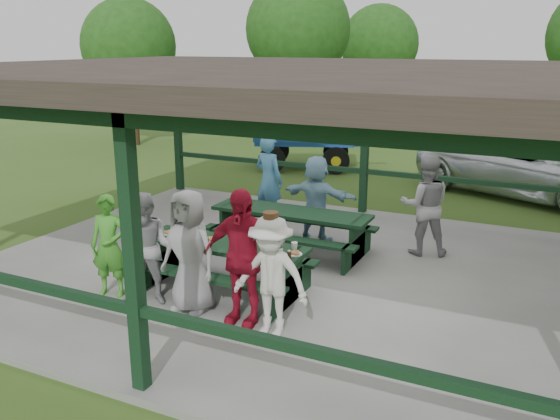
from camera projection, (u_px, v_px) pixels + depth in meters
The scene contains 19 objects.
ground at pixel (290, 275), 9.70m from camera, with size 90.00×90.00×0.00m, color #37591B.
concrete_slab at pixel (290, 272), 9.69m from camera, with size 10.00×8.00×0.10m, color slate.
pavilion_structure at pixel (291, 77), 8.84m from camera, with size 10.60×8.60×3.24m.
picnic_table_near at pixel (223, 260), 8.73m from camera, with size 2.54×1.39×0.75m.
picnic_table_far at pixel (291, 225), 10.38m from camera, with size 2.80×1.39×0.75m.
table_setting at pixel (242, 243), 8.53m from camera, with size 2.34×0.45×0.10m.
contestant_green at pixel (109, 246), 8.51m from camera, with size 0.55×0.36×1.51m, color #3F9629.
contestant_grey_left at pixel (147, 249), 8.22m from camera, with size 0.78×0.61×1.60m, color #949396.
contestant_grey_mid at pixel (189, 251), 7.98m from camera, with size 0.84×0.54×1.71m, color gray.
contestant_red at pixel (241, 257), 7.60m from camera, with size 1.07×0.45×1.82m, color maroon.
contestant_white_fedora at pixel (271, 276), 7.33m from camera, with size 1.01×0.58×1.61m.
spectator_lblue at pixel (316, 198), 10.92m from camera, with size 1.48×0.47×1.60m, color #7DAAC1.
spectator_blue at pixel (269, 180), 11.87m from camera, with size 0.66×0.43×1.82m, color teal.
spectator_grey at pixel (425, 205), 10.17m from camera, with size 0.85×0.66×1.75m, color gray.
pickup_truck at pixel (533, 166), 14.48m from camera, with size 2.53×5.48×1.52m, color silver.
farm_trailer at pixel (305, 145), 17.75m from camera, with size 3.96×2.55×1.39m.
tree_far_left at pixel (298, 30), 22.04m from camera, with size 3.90×3.90×6.09m.
tree_left at pixel (379, 44), 25.93m from camera, with size 3.39×3.39×5.30m.
tree_edge_left at pixel (129, 46), 21.10m from camera, with size 3.35×3.35×5.23m.
Camera 1 is at (3.77, -8.22, 3.67)m, focal length 38.00 mm.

